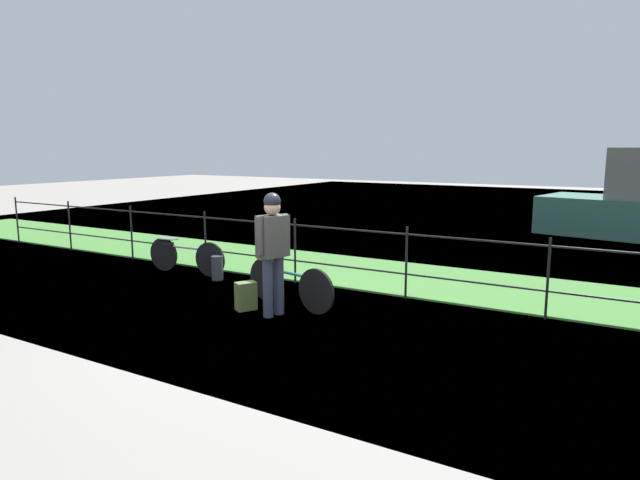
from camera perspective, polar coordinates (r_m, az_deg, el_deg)
name	(u,v)px	position (r m, az deg, el deg)	size (l,w,h in m)	color
ground_plane	(279,322)	(7.47, -4.17, -8.31)	(60.00, 60.00, 0.00)	gray
grass_strip	(380,274)	(10.14, 6.16, -3.51)	(27.00, 2.40, 0.03)	#478438
harbor_water	(504,218)	(19.23, 18.25, 2.13)	(30.00, 30.00, 0.00)	#60849E
iron_fence	(348,251)	(8.90, 2.83, -1.14)	(18.04, 0.04, 1.11)	black
bicycle_main	(289,283)	(8.08, -3.23, -4.44)	(1.66, 0.40, 0.64)	black
wooden_crate	(270,250)	(8.27, -5.12, -1.03)	(0.33, 0.25, 0.28)	brown
terrier_dog	(271,236)	(8.22, -5.03, 0.46)	(0.32, 0.20, 0.18)	silver
cyclist_person	(273,243)	(7.53, -4.84, -0.33)	(0.34, 0.53, 1.68)	#383D51
backpack_on_paving	(246,296)	(8.00, -7.56, -5.68)	(0.28, 0.18, 0.40)	olive
mooring_bollard	(217,268)	(9.87, -10.44, -2.82)	(0.20, 0.20, 0.42)	#38383D
bicycle_parked	(185,256)	(10.47, -13.56, -1.55)	(1.69, 0.20, 0.62)	black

